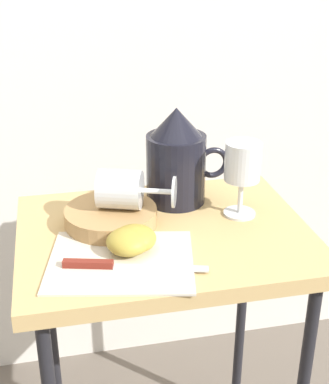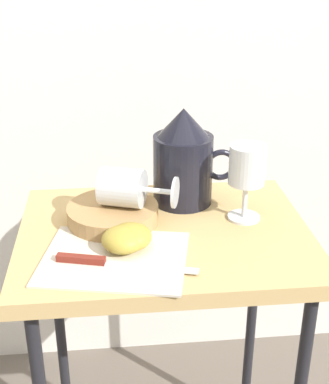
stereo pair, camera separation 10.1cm
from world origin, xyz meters
The scene contains 10 objects.
curtain_drape centered at (0.00, 0.52, 0.95)m, with size 2.40×0.03×1.90m, color silver.
table centered at (0.00, 0.00, 0.62)m, with size 0.55×0.42×0.70m.
linen_napkin centered at (-0.10, -0.09, 0.70)m, with size 0.25×0.20×0.00m, color beige.
basket_tray centered at (-0.10, 0.04, 0.72)m, with size 0.18×0.18×0.04m, color #AD8451.
pitcher centered at (0.05, 0.12, 0.78)m, with size 0.17×0.12×0.20m.
wine_glass_upright centered at (0.16, 0.03, 0.81)m, with size 0.07×0.07×0.15m.
wine_glass_tipped_near centered at (-0.07, 0.04, 0.78)m, with size 0.16×0.11×0.08m.
apple_half_left centered at (-0.08, -0.07, 0.73)m, with size 0.08×0.08×0.04m, color #B29938.
apple_half_right centered at (-0.07, -0.06, 0.73)m, with size 0.08×0.08×0.04m, color #B29938.
knife centered at (-0.11, -0.12, 0.71)m, with size 0.24×0.08×0.01m.
Camera 1 is at (-0.19, -0.90, 1.21)m, focal length 51.48 mm.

